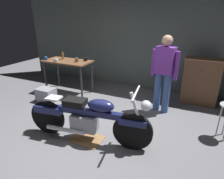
% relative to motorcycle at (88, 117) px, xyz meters
% --- Properties ---
extents(ground_plane, '(12.00, 12.00, 0.00)m').
position_rel_motorcycle_xyz_m(ground_plane, '(0.08, 0.15, -0.45)').
color(ground_plane, slate).
extents(back_wall, '(8.00, 0.12, 3.10)m').
position_rel_motorcycle_xyz_m(back_wall, '(0.08, 2.95, 1.10)').
color(back_wall, '#56605B').
rests_on(back_wall, ground_plane).
extents(workbench, '(1.30, 0.64, 0.90)m').
position_rel_motorcycle_xyz_m(workbench, '(-1.65, 1.67, 0.34)').
color(workbench, brown).
rests_on(workbench, ground_plane).
extents(motorcycle, '(2.18, 0.68, 1.00)m').
position_rel_motorcycle_xyz_m(motorcycle, '(0.00, 0.00, 0.00)').
color(motorcycle, black).
rests_on(motorcycle, ground_plane).
extents(person_standing, '(0.56, 0.28, 1.67)m').
position_rel_motorcycle_xyz_m(person_standing, '(0.90, 1.61, 0.48)').
color(person_standing, '#3D5B99').
rests_on(person_standing, ground_plane).
extents(wooden_dresser, '(0.80, 0.47, 1.10)m').
position_rel_motorcycle_xyz_m(wooden_dresser, '(1.64, 2.45, 0.10)').
color(wooden_dresser, brown).
rests_on(wooden_dresser, ground_plane).
extents(drip_tray, '(0.56, 0.40, 0.01)m').
position_rel_motorcycle_xyz_m(drip_tray, '(-0.05, 0.00, -0.44)').
color(drip_tray, olive).
rests_on(drip_tray, ground_plane).
extents(storage_bin, '(0.44, 0.32, 0.34)m').
position_rel_motorcycle_xyz_m(storage_bin, '(-1.80, 0.92, -0.28)').
color(storage_bin, gray).
rests_on(storage_bin, ground_plane).
extents(mug_white_ceramic, '(0.12, 0.09, 0.09)m').
position_rel_motorcycle_xyz_m(mug_white_ceramic, '(-1.81, 1.43, 0.49)').
color(mug_white_ceramic, white).
rests_on(mug_white_ceramic, workbench).
extents(mug_blue_enamel, '(0.11, 0.08, 0.09)m').
position_rel_motorcycle_xyz_m(mug_blue_enamel, '(-2.21, 1.48, 0.50)').
color(mug_blue_enamel, '#2D51AD').
rests_on(mug_blue_enamel, workbench).
extents(mug_brown_stoneware, '(0.12, 0.08, 0.11)m').
position_rel_motorcycle_xyz_m(mug_brown_stoneware, '(-1.33, 1.65, 0.50)').
color(mug_brown_stoneware, brown).
rests_on(mug_brown_stoneware, workbench).
extents(mug_black_matte, '(0.12, 0.09, 0.09)m').
position_rel_motorcycle_xyz_m(mug_black_matte, '(-1.19, 1.83, 0.50)').
color(mug_black_matte, black).
rests_on(mug_black_matte, workbench).
extents(bottle, '(0.06, 0.06, 0.24)m').
position_rel_motorcycle_xyz_m(bottle, '(-1.86, 1.75, 0.55)').
color(bottle, olive).
rests_on(bottle, workbench).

